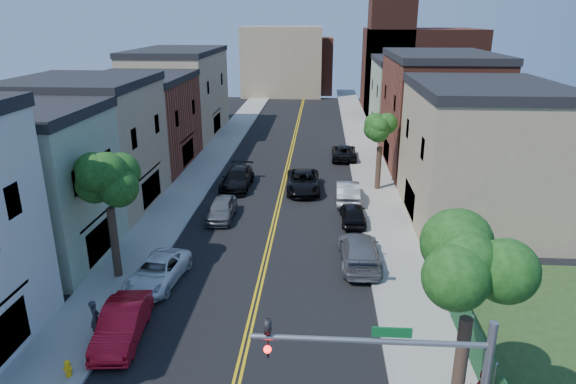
% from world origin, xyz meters
% --- Properties ---
extents(sidewalk_left, '(3.20, 100.00, 0.15)m').
position_xyz_m(sidewalk_left, '(-7.90, 40.00, 0.07)').
color(sidewalk_left, gray).
rests_on(sidewalk_left, ground).
extents(sidewalk_right, '(3.20, 100.00, 0.15)m').
position_xyz_m(sidewalk_right, '(7.90, 40.00, 0.07)').
color(sidewalk_right, gray).
rests_on(sidewalk_right, ground).
extents(curb_left, '(0.30, 100.00, 0.15)m').
position_xyz_m(curb_left, '(-6.15, 40.00, 0.07)').
color(curb_left, gray).
rests_on(curb_left, ground).
extents(curb_right, '(0.30, 100.00, 0.15)m').
position_xyz_m(curb_right, '(6.15, 40.00, 0.07)').
color(curb_right, gray).
rests_on(curb_right, ground).
extents(bldg_left_palegrn, '(9.00, 8.00, 8.50)m').
position_xyz_m(bldg_left_palegrn, '(-14.00, 16.00, 4.25)').
color(bldg_left_palegrn, gray).
rests_on(bldg_left_palegrn, ground).
extents(bldg_left_tan_near, '(9.00, 10.00, 9.00)m').
position_xyz_m(bldg_left_tan_near, '(-14.00, 25.00, 4.50)').
color(bldg_left_tan_near, '#998466').
rests_on(bldg_left_tan_near, ground).
extents(bldg_left_brick, '(9.00, 12.00, 8.00)m').
position_xyz_m(bldg_left_brick, '(-14.00, 36.00, 4.00)').
color(bldg_left_brick, brown).
rests_on(bldg_left_brick, ground).
extents(bldg_left_tan_far, '(9.00, 16.00, 9.50)m').
position_xyz_m(bldg_left_tan_far, '(-14.00, 50.00, 4.75)').
color(bldg_left_tan_far, '#998466').
rests_on(bldg_left_tan_far, ground).
extents(bldg_right_tan, '(9.00, 12.00, 9.00)m').
position_xyz_m(bldg_right_tan, '(14.00, 24.00, 4.50)').
color(bldg_right_tan, '#998466').
rests_on(bldg_right_tan, ground).
extents(bldg_right_brick, '(9.00, 14.00, 10.00)m').
position_xyz_m(bldg_right_brick, '(14.00, 38.00, 5.00)').
color(bldg_right_brick, brown).
rests_on(bldg_right_brick, ground).
extents(bldg_right_palegrn, '(9.00, 12.00, 8.50)m').
position_xyz_m(bldg_right_palegrn, '(14.00, 52.00, 4.25)').
color(bldg_right_palegrn, gray).
rests_on(bldg_right_palegrn, ground).
extents(church, '(16.20, 14.20, 22.60)m').
position_xyz_m(church, '(16.33, 67.07, 7.24)').
color(church, '#4C2319').
rests_on(church, ground).
extents(backdrop_left, '(14.00, 8.00, 12.00)m').
position_xyz_m(backdrop_left, '(-4.00, 82.00, 6.00)').
color(backdrop_left, '#998466').
rests_on(backdrop_left, ground).
extents(backdrop_center, '(10.00, 8.00, 10.00)m').
position_xyz_m(backdrop_center, '(0.00, 86.00, 5.00)').
color(backdrop_center, brown).
rests_on(backdrop_center, ground).
extents(fence_right, '(0.04, 15.00, 1.90)m').
position_xyz_m(fence_right, '(9.50, 9.50, 1.10)').
color(fence_right, '#143F1E').
rests_on(fence_right, sidewalk_right).
extents(tree_left_mid, '(5.20, 5.20, 9.29)m').
position_xyz_m(tree_left_mid, '(-7.88, 14.01, 6.58)').
color(tree_left_mid, '#38291C').
rests_on(tree_left_mid, sidewalk_left).
extents(tree_right_corner, '(5.80, 5.80, 10.35)m').
position_xyz_m(tree_right_corner, '(7.93, 4.01, 7.31)').
color(tree_right_corner, '#38291C').
rests_on(tree_right_corner, sidewalk_right).
extents(tree_right_far, '(4.40, 4.40, 8.03)m').
position_xyz_m(tree_right_far, '(7.92, 30.01, 5.76)').
color(tree_right_far, '#38291C').
rests_on(tree_right_far, sidewalk_right).
extents(red_sedan, '(2.13, 4.96, 1.59)m').
position_xyz_m(red_sedan, '(-5.50, 8.46, 0.79)').
color(red_sedan, red).
rests_on(red_sedan, ground).
extents(white_pickup, '(2.85, 5.23, 1.39)m').
position_xyz_m(white_pickup, '(-5.50, 13.52, 0.70)').
color(white_pickup, white).
rests_on(white_pickup, ground).
extents(grey_car_left, '(1.78, 4.40, 1.50)m').
position_xyz_m(grey_car_left, '(-3.80, 22.90, 0.75)').
color(grey_car_left, '#56585D').
rests_on(grey_car_left, ground).
extents(black_car_left, '(2.45, 5.68, 1.63)m').
position_xyz_m(black_car_left, '(-3.80, 29.79, 0.82)').
color(black_car_left, black).
rests_on(black_car_left, ground).
extents(grey_car_right, '(2.40, 5.71, 1.65)m').
position_xyz_m(grey_car_right, '(5.50, 16.50, 0.82)').
color(grey_car_right, '#58595F').
rests_on(grey_car_right, ground).
extents(black_car_right, '(1.76, 4.21, 1.42)m').
position_xyz_m(black_car_right, '(5.50, 22.70, 0.71)').
color(black_car_right, black).
rests_on(black_car_right, ground).
extents(silver_car_right, '(1.79, 5.00, 1.64)m').
position_xyz_m(silver_car_right, '(5.29, 27.02, 0.82)').
color(silver_car_right, '#A5A7AD').
rests_on(silver_car_right, ground).
extents(dark_car_right_far, '(2.45, 5.23, 1.45)m').
position_xyz_m(dark_car_right_far, '(5.50, 39.54, 0.72)').
color(dark_car_right_far, black).
rests_on(dark_car_right_far, ground).
extents(black_suv_lane, '(2.98, 5.94, 1.61)m').
position_xyz_m(black_suv_lane, '(1.75, 29.36, 0.81)').
color(black_suv_lane, black).
rests_on(black_suv_lane, ground).
extents(pedestrian_left, '(0.61, 0.75, 1.76)m').
position_xyz_m(pedestrian_left, '(-6.70, 8.46, 1.03)').
color(pedestrian_left, '#26272D').
rests_on(pedestrian_left, sidewalk_left).
extents(fire_hydrant, '(0.35, 0.35, 0.73)m').
position_xyz_m(fire_hydrant, '(-6.70, 5.74, 0.53)').
color(fire_hydrant, yellow).
rests_on(fire_hydrant, sidewalk_left).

